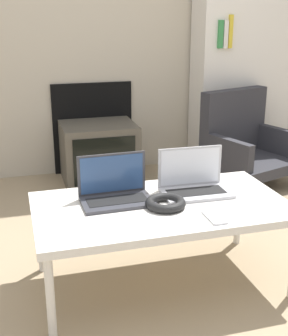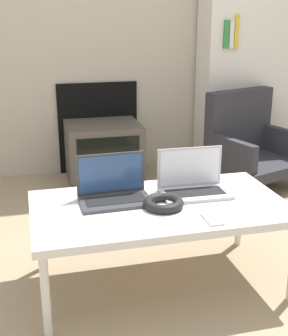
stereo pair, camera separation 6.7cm
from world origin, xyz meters
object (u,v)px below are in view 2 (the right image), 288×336
object	(u,v)px
laptop_right	(193,183)
armchair	(249,143)
laptop_left	(114,190)
phone	(212,218)
headphones	(163,203)
tv	(104,152)

from	to	relation	value
laptop_right	armchair	xyz separation A→B (m)	(0.86, 1.11, -0.15)
laptop_left	phone	xyz separation A→B (m)	(0.37, -0.32, -0.04)
laptop_right	headphones	distance (m)	0.24
laptop_left	headphones	xyz separation A→B (m)	(0.20, -0.14, -0.03)
laptop_left	laptop_right	bearing A→B (deg)	-1.46
tv	armchair	world-z (taller)	armchair
tv	armchair	distance (m)	1.12
phone	tv	xyz separation A→B (m)	(-0.18, 1.76, -0.20)
laptop_left	armchair	bearing A→B (deg)	40.09
laptop_left	phone	bearing A→B (deg)	-42.19
laptop_right	laptop_left	bearing A→B (deg)	-178.57
armchair	tv	bearing A→B (deg)	143.87
laptop_left	headphones	bearing A→B (deg)	-36.34
headphones	phone	size ratio (longest dim) A/B	1.31
laptop_left	armchair	size ratio (longest dim) A/B	0.45
phone	armchair	world-z (taller)	armchair
headphones	armchair	size ratio (longest dim) A/B	0.25
laptop_left	headphones	size ratio (longest dim) A/B	1.80
laptop_left	laptop_right	xyz separation A→B (m)	(0.40, 0.00, 0.00)
laptop_right	armchair	world-z (taller)	armchair
laptop_right	tv	world-z (taller)	laptop_right
laptop_right	phone	xyz separation A→B (m)	(-0.03, -0.32, -0.04)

